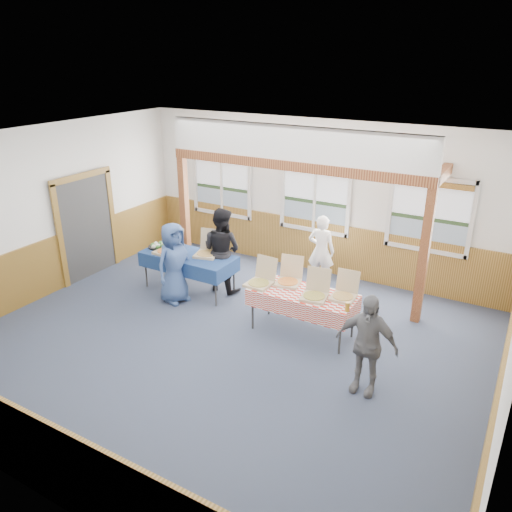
{
  "coord_description": "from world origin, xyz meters",
  "views": [
    {
      "loc": [
        3.91,
        -5.79,
        4.39
      ],
      "look_at": [
        0.01,
        1.0,
        1.18
      ],
      "focal_mm": 35.0,
      "sensor_mm": 36.0,
      "label": 1
    }
  ],
  "objects": [
    {
      "name": "floor",
      "position": [
        0.0,
        0.0,
        0.0
      ],
      "size": [
        8.0,
        8.0,
        0.0
      ],
      "primitive_type": "plane",
      "color": "#2C3347",
      "rests_on": "ground"
    },
    {
      "name": "ceiling",
      "position": [
        0.0,
        0.0,
        3.2
      ],
      "size": [
        8.0,
        8.0,
        0.0
      ],
      "primitive_type": "plane",
      "rotation": [
        3.14,
        0.0,
        0.0
      ],
      "color": "white",
      "rests_on": "wall_back"
    },
    {
      "name": "wall_back",
      "position": [
        0.0,
        3.5,
        1.6
      ],
      "size": [
        8.0,
        0.0,
        8.0
      ],
      "primitive_type": "plane",
      "rotation": [
        1.57,
        0.0,
        0.0
      ],
      "color": "silver",
      "rests_on": "floor"
    },
    {
      "name": "wall_front",
      "position": [
        0.0,
        -3.5,
        1.6
      ],
      "size": [
        8.0,
        0.0,
        8.0
      ],
      "primitive_type": "plane",
      "rotation": [
        -1.57,
        0.0,
        0.0
      ],
      "color": "silver",
      "rests_on": "floor"
    },
    {
      "name": "wall_left",
      "position": [
        -4.0,
        0.0,
        1.6
      ],
      "size": [
        0.0,
        8.0,
        8.0
      ],
      "primitive_type": "plane",
      "rotation": [
        1.57,
        0.0,
        1.57
      ],
      "color": "silver",
      "rests_on": "floor"
    },
    {
      "name": "wainscot_back",
      "position": [
        0.0,
        3.48,
        0.55
      ],
      "size": [
        7.98,
        0.05,
        1.1
      ],
      "primitive_type": "cube",
      "color": "brown",
      "rests_on": "floor"
    },
    {
      "name": "wainscot_front",
      "position": [
        0.0,
        -3.48,
        0.55
      ],
      "size": [
        7.98,
        0.05,
        1.1
      ],
      "primitive_type": "cube",
      "color": "brown",
      "rests_on": "floor"
    },
    {
      "name": "wainscot_left",
      "position": [
        -3.98,
        0.0,
        0.55
      ],
      "size": [
        0.05,
        6.98,
        1.1
      ],
      "primitive_type": "cube",
      "color": "brown",
      "rests_on": "floor"
    },
    {
      "name": "wainscot_right",
      "position": [
        3.98,
        0.0,
        0.55
      ],
      "size": [
        0.05,
        6.98,
        1.1
      ],
      "primitive_type": "cube",
      "color": "brown",
      "rests_on": "floor"
    },
    {
      "name": "cased_opening",
      "position": [
        -3.96,
        0.9,
        1.05
      ],
      "size": [
        0.06,
        1.3,
        2.1
      ],
      "primitive_type": "cube",
      "color": "#313131",
      "rests_on": "wall_left"
    },
    {
      "name": "window_left",
      "position": [
        -2.3,
        3.46,
        1.68
      ],
      "size": [
        1.56,
        0.1,
        1.46
      ],
      "color": "silver",
      "rests_on": "wall_back"
    },
    {
      "name": "window_mid",
      "position": [
        0.0,
        3.46,
        1.68
      ],
      "size": [
        1.56,
        0.1,
        1.46
      ],
      "color": "silver",
      "rests_on": "wall_back"
    },
    {
      "name": "window_right",
      "position": [
        2.3,
        3.46,
        1.68
      ],
      "size": [
        1.56,
        0.1,
        1.46
      ],
      "color": "silver",
      "rests_on": "wall_back"
    },
    {
      "name": "post_left",
      "position": [
        -2.5,
        2.3,
        1.2
      ],
      "size": [
        0.15,
        0.15,
        2.4
      ],
      "primitive_type": "cube",
      "color": "#552513",
      "rests_on": "floor"
    },
    {
      "name": "post_right",
      "position": [
        2.5,
        2.3,
        1.2
      ],
      "size": [
        0.15,
        0.15,
        2.4
      ],
      "primitive_type": "cube",
      "color": "#552513",
      "rests_on": "floor"
    },
    {
      "name": "cross_beam",
      "position": [
        0.0,
        2.3,
        2.49
      ],
      "size": [
        5.15,
        0.18,
        0.18
      ],
      "primitive_type": "cube",
      "color": "#552513",
      "rests_on": "post_left"
    },
    {
      "name": "table_left",
      "position": [
        -1.69,
        1.31,
        0.7
      ],
      "size": [
        2.02,
        1.38,
        0.76
      ],
      "rotation": [
        0.0,
        0.0,
        0.31
      ],
      "color": "#313131",
      "rests_on": "floor"
    },
    {
      "name": "table_right",
      "position": [
        0.93,
        0.92,
        0.7
      ],
      "size": [
        1.83,
        0.98,
        0.76
      ],
      "rotation": [
        0.0,
        0.0,
        0.12
      ],
      "color": "#313131",
      "rests_on": "floor"
    },
    {
      "name": "pizza_box_a",
      "position": [
        -2.09,
        1.21,
        0.83
      ],
      "size": [
        0.44,
        0.53,
        0.46
      ],
      "rotation": [
        0.0,
        0.0,
        -0.05
      ],
      "color": "tan",
      "rests_on": "table_left"
    },
    {
      "name": "pizza_box_b",
      "position": [
        -1.35,
        1.48,
        0.83
      ],
      "size": [
        0.53,
        0.6,
        0.46
      ],
      "rotation": [
        0.0,
        0.0,
        0.25
      ],
      "color": "tan",
      "rests_on": "table_left"
    },
    {
      "name": "pizza_box_c",
      "position": [
        0.19,
        0.83,
        0.82
      ],
      "size": [
        0.42,
        0.51,
        0.44
      ],
      "rotation": [
        0.0,
        0.0,
        -0.05
      ],
      "color": "tan",
      "rests_on": "table_right"
    },
    {
      "name": "pizza_box_d",
      "position": [
        0.58,
        1.12,
        0.82
      ],
      "size": [
        0.47,
        0.54,
        0.43
      ],
      "rotation": [
        0.0,
        0.0,
        0.18
      ],
      "color": "tan",
      "rests_on": "table_right"
    },
    {
      "name": "pizza_box_e",
      "position": [
        1.18,
        0.85,
        0.82
      ],
      "size": [
        0.46,
        0.53,
        0.43
      ],
      "rotation": [
        0.0,
        0.0,
        0.14
      ],
      "color": "tan",
      "rests_on": "table_right"
    },
    {
      "name": "pizza_box_f",
      "position": [
        1.58,
        1.07,
        0.82
      ],
      "size": [
        0.39,
        0.47,
        0.4
      ],
      "rotation": [
        0.0,
        0.0,
        0.05
      ],
      "color": "tan",
      "rests_on": "table_right"
    },
    {
      "name": "veggie_tray",
      "position": [
        -2.44,
        1.31,
        0.79
      ],
      "size": [
        0.39,
        0.39,
        0.09
      ],
      "color": "black",
      "rests_on": "table_left"
    },
    {
      "name": "drink_glass",
      "position": [
        1.78,
        0.67,
        0.83
      ],
      "size": [
        0.07,
        0.07,
        0.15
      ],
      "primitive_type": "cylinder",
      "color": "#A5711B",
      "rests_on": "table_right"
    },
    {
      "name": "woman_white",
      "position": [
        0.45,
        2.82,
        0.74
      ],
      "size": [
        0.57,
        0.41,
        1.47
      ],
      "primitive_type": "imported",
      "rotation": [
        0.0,
        0.0,
        3.26
      ],
      "color": "white",
      "rests_on": "floor"
    },
    {
      "name": "woman_black",
      "position": [
        -1.15,
        1.68,
        0.84
      ],
      "size": [
        0.85,
        0.68,
        1.68
      ],
      "primitive_type": "imported",
      "rotation": [
        0.0,
        0.0,
        3.08
      ],
      "color": "black",
      "rests_on": "floor"
    },
    {
      "name": "man_blue",
      "position": [
        -1.63,
        0.81,
        0.77
      ],
      "size": [
        0.65,
        0.85,
        1.55
      ],
      "primitive_type": "imported",
      "rotation": [
        0.0,
        0.0,
        1.34
      ],
      "color": "#344D82",
      "rests_on": "floor"
    },
    {
      "name": "person_grey",
      "position": [
        2.32,
        -0.05,
        0.74
      ],
      "size": [
        0.87,
        0.37,
        1.48
      ],
      "primitive_type": "imported",
      "rotation": [
        0.0,
        0.0,
        -0.01
      ],
      "color": "slate",
      "rests_on": "floor"
    }
  ]
}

